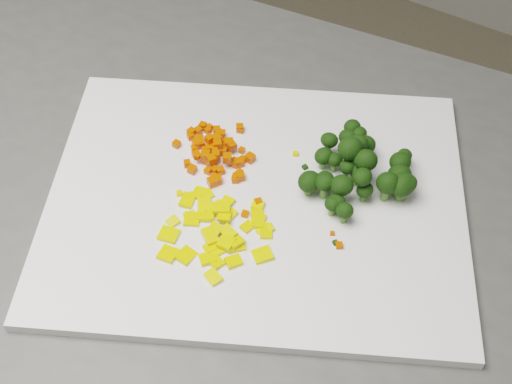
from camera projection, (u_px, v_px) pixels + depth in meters
The scene contains 140 objects.
counter_block at pixel (235, 375), 1.14m from camera, with size 0.99×0.69×0.90m, color #4D4D4B.
cutting_board at pixel (256, 201), 0.78m from camera, with size 0.45×0.35×0.01m, color white.
carrot_pile at pixel (216, 149), 0.81m from camera, with size 0.10×0.10×0.03m, color #D43C02, non-canonical shape.
pepper_pile at pixel (218, 228), 0.74m from camera, with size 0.12×0.12×0.02m, color yellow, non-canonical shape.
broccoli_pile at pixel (356, 163), 0.77m from camera, with size 0.12×0.12×0.06m, color black, non-canonical shape.
carrot_cube_0 at pixel (177, 144), 0.82m from camera, with size 0.01×0.01×0.01m, color #D43C02.
carrot_cube_1 at pixel (240, 176), 0.79m from camera, with size 0.01×0.01×0.01m, color #D43C02.
carrot_cube_2 at pixel (205, 156), 0.80m from camera, with size 0.01×0.01×0.01m, color #D43C02.
carrot_cube_3 at pixel (195, 149), 0.82m from camera, with size 0.01×0.01×0.01m, color #D43C02.
carrot_cube_4 at pixel (197, 156), 0.80m from camera, with size 0.01×0.01×0.01m, color #D43C02.
carrot_cube_5 at pixel (215, 170), 0.80m from camera, with size 0.01×0.01×0.01m, color #D43C02.
carrot_cube_6 at pixel (211, 159), 0.80m from camera, with size 0.01×0.01×0.01m, color #D43C02.
carrot_cube_7 at pixel (209, 139), 0.82m from camera, with size 0.01×0.01×0.01m, color #D43C02.
carrot_cube_8 at pixel (197, 144), 0.82m from camera, with size 0.01×0.01×0.01m, color #D43C02.
carrot_cube_9 at pixel (227, 142), 0.83m from camera, with size 0.01×0.01×0.01m, color #D43C02.
carrot_cube_10 at pixel (242, 160), 0.81m from camera, with size 0.01×0.01×0.01m, color #D43C02.
carrot_cube_11 at pixel (210, 148), 0.82m from camera, with size 0.01×0.01×0.01m, color #D43C02.
carrot_cube_12 at pixel (240, 173), 0.80m from camera, with size 0.01×0.01×0.01m, color #D43C02.
carrot_cube_13 at pixel (232, 146), 0.81m from camera, with size 0.01×0.01×0.01m, color #D43C02.
carrot_cube_14 at pixel (215, 157), 0.80m from camera, with size 0.01×0.01×0.01m, color #D43C02.
carrot_cube_15 at pixel (214, 159), 0.81m from camera, with size 0.01×0.01×0.01m, color #D43C02.
carrot_cube_16 at pixel (210, 138), 0.83m from camera, with size 0.01×0.01×0.01m, color #D43C02.
carrot_cube_17 at pixel (198, 131), 0.84m from camera, with size 0.01×0.01×0.01m, color #D43C02.
carrot_cube_18 at pixel (241, 130), 0.84m from camera, with size 0.01×0.01×0.01m, color #D43C02.
carrot_cube_19 at pixel (229, 143), 0.82m from camera, with size 0.01×0.01×0.01m, color #D43C02.
carrot_cube_20 at pixel (206, 152), 0.82m from camera, with size 0.01×0.01×0.01m, color #D43C02.
carrot_cube_21 at pixel (217, 139), 0.81m from camera, with size 0.01×0.01×0.01m, color #D43C02.
carrot_cube_22 at pixel (218, 179), 0.79m from camera, with size 0.01×0.01×0.01m, color #D43C02.
carrot_cube_23 at pixel (242, 150), 0.82m from camera, with size 0.01×0.01×0.01m, color #D43C02.
carrot_cube_24 at pixel (196, 155), 0.81m from camera, with size 0.01×0.01×0.01m, color #D43C02.
carrot_cube_25 at pixel (240, 128), 0.84m from camera, with size 0.01×0.01×0.01m, color #D43C02.
carrot_cube_26 at pixel (227, 158), 0.80m from camera, with size 0.01×0.01×0.01m, color #D43C02.
carrot_cube_27 at pixel (236, 165), 0.80m from camera, with size 0.01×0.01×0.01m, color #D43C02.
carrot_cube_28 at pixel (229, 143), 0.83m from camera, with size 0.01×0.01×0.01m, color #D43C02.
carrot_cube_29 at pixel (191, 136), 0.83m from camera, with size 0.01×0.01×0.01m, color #D43C02.
carrot_cube_30 at pixel (199, 140), 0.83m from camera, with size 0.01×0.01×0.01m, color #D43C02.
carrot_cube_31 at pixel (207, 160), 0.81m from camera, with size 0.01×0.01×0.01m, color #D43C02.
carrot_cube_32 at pixel (250, 158), 0.81m from camera, with size 0.01×0.01×0.01m, color #D43C02.
carrot_cube_33 at pixel (200, 144), 0.82m from camera, with size 0.01×0.01×0.01m, color #D43C02.
carrot_cube_34 at pixel (226, 144), 0.82m from camera, with size 0.01×0.01×0.01m, color #D43C02.
carrot_cube_35 at pixel (208, 131), 0.84m from camera, with size 0.01×0.01×0.01m, color #D43C02.
carrot_cube_36 at pixel (191, 132), 0.84m from camera, with size 0.01×0.01×0.01m, color #D43C02.
carrot_cube_37 at pixel (236, 176), 0.79m from camera, with size 0.01×0.01×0.01m, color #D43C02.
carrot_cube_38 at pixel (217, 130), 0.84m from camera, with size 0.01×0.01×0.01m, color #D43C02.
carrot_cube_39 at pixel (214, 177), 0.79m from camera, with size 0.01×0.01×0.01m, color #D43C02.
carrot_cube_40 at pixel (215, 143), 0.82m from camera, with size 0.01×0.01×0.01m, color #D43C02.
carrot_cube_41 at pixel (203, 126), 0.84m from camera, with size 0.01×0.01×0.01m, color #D43C02.
carrot_cube_42 at pixel (217, 144), 0.81m from camera, with size 0.01×0.01×0.01m, color #D43C02.
carrot_cube_43 at pixel (222, 150), 0.82m from camera, with size 0.01×0.01×0.01m, color #D43C02.
carrot_cube_44 at pixel (209, 128), 0.84m from camera, with size 0.01×0.01×0.01m, color #D43C02.
carrot_cube_45 at pixel (208, 171), 0.80m from camera, with size 0.01×0.01×0.01m, color #D43C02.
carrot_cube_46 at pixel (215, 151), 0.81m from camera, with size 0.01×0.01×0.01m, color #D43C02.
carrot_cube_47 at pixel (239, 162), 0.81m from camera, with size 0.01×0.01×0.01m, color #D43C02.
carrot_cube_48 at pixel (192, 169), 0.80m from camera, with size 0.01×0.01×0.01m, color #D43C02.
carrot_cube_49 at pixel (235, 163), 0.81m from camera, with size 0.01×0.01×0.01m, color #D43C02.
carrot_cube_50 at pixel (219, 134), 0.83m from camera, with size 0.01×0.01×0.01m, color #D43C02.
carrot_cube_51 at pixel (216, 155), 0.80m from camera, with size 0.01×0.01×0.01m, color #D43C02.
carrot_cube_52 at pixel (212, 182), 0.79m from camera, with size 0.01×0.01×0.01m, color #D43C02.
carrot_cube_53 at pixel (222, 134), 0.83m from camera, with size 0.01×0.01×0.01m, color #D43C02.
carrot_cube_54 at pixel (235, 179), 0.79m from camera, with size 0.01×0.01×0.01m, color #D43C02.
carrot_cube_55 at pixel (235, 178), 0.79m from camera, with size 0.01×0.01×0.01m, color #D43C02.
carrot_cube_56 at pixel (220, 170), 0.80m from camera, with size 0.01×0.01×0.01m, color #D43C02.
carrot_cube_57 at pixel (187, 164), 0.80m from camera, with size 0.01×0.01×0.01m, color #D43C02.
pepper_chunk_0 at pixel (262, 255), 0.73m from camera, with size 0.02×0.02×0.00m, color yellow.
pepper_chunk_1 at pixel (226, 204), 0.77m from camera, with size 0.02×0.01×0.00m, color yellow.
pepper_chunk_2 at pixel (236, 242), 0.73m from camera, with size 0.02×0.01×0.00m, color yellow.
pepper_chunk_3 at pixel (226, 214), 0.76m from camera, with size 0.02×0.02×0.00m, color yellow.
pepper_chunk_4 at pixel (192, 219), 0.76m from camera, with size 0.02×0.02×0.00m, color yellow.
pepper_chunk_5 at pixel (199, 193), 0.78m from camera, with size 0.01×0.02×0.00m, color yellow.
pepper_chunk_6 at pixel (169, 235), 0.74m from camera, with size 0.02×0.02×0.00m, color yellow.
pepper_chunk_7 at pixel (168, 254), 0.73m from camera, with size 0.02×0.02×0.00m, color yellow.
pepper_chunk_8 at pixel (191, 217), 0.76m from camera, with size 0.01×0.01×0.00m, color yellow.
pepper_chunk_9 at pixel (204, 205), 0.77m from camera, with size 0.02×0.01×0.00m, color yellow.
pepper_chunk_10 at pixel (266, 231), 0.75m from camera, with size 0.02×0.01×0.00m, color yellow.
pepper_chunk_11 at pixel (210, 236), 0.74m from camera, with size 0.02×0.01×0.00m, color yellow.
pepper_chunk_12 at pixel (187, 200), 0.77m from camera, with size 0.02×0.01×0.00m, color yellow.
pepper_chunk_13 at pixel (265, 230), 0.75m from camera, with size 0.01×0.02×0.00m, color yellow.
pepper_chunk_14 at pixel (206, 215), 0.76m from camera, with size 0.02×0.02×0.00m, color yellow.
pepper_chunk_15 at pixel (226, 242), 0.73m from camera, with size 0.02×0.02×0.00m, color yellow.
pepper_chunk_16 at pixel (204, 196), 0.78m from camera, with size 0.02×0.01×0.00m, color yellow.
pepper_chunk_17 at pixel (186, 255), 0.73m from camera, with size 0.02×0.02×0.00m, color yellow.
pepper_chunk_18 at pixel (213, 277), 0.71m from camera, with size 0.02×0.01×0.00m, color yellow.
pepper_chunk_19 at pixel (215, 229), 0.74m from camera, with size 0.01×0.01×0.00m, color yellow.
pepper_chunk_20 at pixel (217, 249), 0.73m from camera, with size 0.01×0.02×0.00m, color yellow.
pepper_chunk_21 at pixel (247, 227), 0.75m from camera, with size 0.01×0.01×0.00m, color yellow.
pepper_chunk_22 at pixel (221, 208), 0.76m from camera, with size 0.02×0.01×0.00m, color yellow.
pepper_chunk_23 at pixel (224, 216), 0.75m from camera, with size 0.01×0.02×0.00m, color yellow.
pepper_chunk_24 at pixel (216, 209), 0.77m from camera, with size 0.02×0.02×0.00m, color yellow.
pepper_chunk_25 at pixel (257, 217), 0.76m from camera, with size 0.02×0.01×0.00m, color yellow.
pepper_chunk_26 at pixel (216, 262), 0.72m from camera, with size 0.02×0.01×0.00m, color yellow.
pepper_chunk_27 at pixel (173, 221), 0.76m from camera, with size 0.01×0.01×0.00m, color yellow.
pepper_chunk_28 at pixel (235, 246), 0.74m from camera, with size 0.02×0.01×0.00m, color yellow.
pepper_chunk_29 at pixel (258, 205), 0.77m from camera, with size 0.01×0.01×0.00m, color yellow.
pepper_chunk_30 at pixel (259, 221), 0.76m from camera, with size 0.02×0.01×0.00m, color yellow.
pepper_chunk_31 at pixel (234, 261), 0.72m from camera, with size 0.01×0.02×0.00m, color yellow.
pepper_chunk_32 at pixel (213, 246), 0.74m from camera, with size 0.02×0.01×0.00m, color yellow.
pepper_chunk_33 at pixel (228, 232), 0.74m from camera, with size 0.01×0.02×0.00m, color yellow.
pepper_chunk_34 at pixel (208, 258), 0.73m from camera, with size 0.02×0.01×0.00m, color yellow.
broccoli_floret_0 at pixel (334, 163), 0.79m from camera, with size 0.02×0.02×0.03m, color black, non-canonical shape.
broccoli_floret_1 at pixel (401, 188), 0.76m from camera, with size 0.04×0.04×0.04m, color black, non-canonical shape.
broccoli_floret_2 at pixel (357, 174), 0.78m from camera, with size 0.03×0.03×0.03m, color black, non-canonical shape.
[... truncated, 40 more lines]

